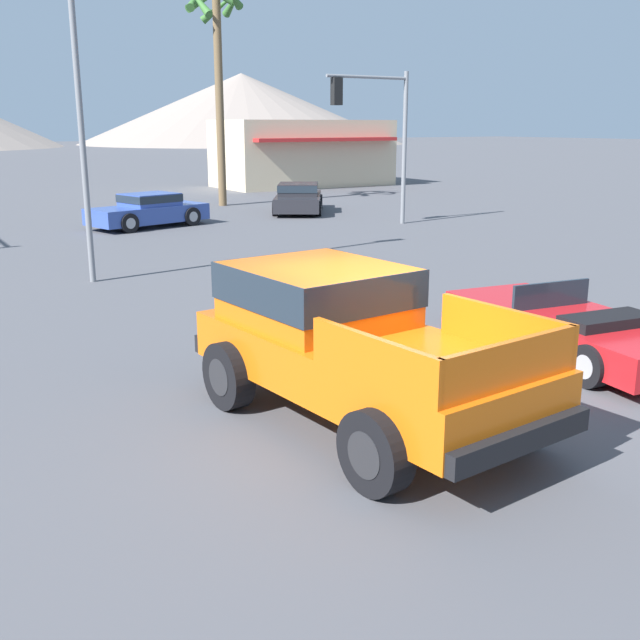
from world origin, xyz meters
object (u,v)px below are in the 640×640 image
red_convertible_car (570,328)px  parked_car_dark (298,197)px  traffic_light_crosswalk (375,119)px  palm_tree_leaning (216,44)px  orange_pickup_truck (346,335)px  street_lamp_post (75,47)px  parked_car_blue (148,210)px

red_convertible_car → parked_car_dark: size_ratio=0.97×
parked_car_dark → traffic_light_crosswalk: size_ratio=0.90×
parked_car_dark → palm_tree_leaning: palm_tree_leaning is taller
red_convertible_car → parked_car_dark: 20.65m
orange_pickup_truck → red_convertible_car: orange_pickup_truck is taller
parked_car_dark → street_lamp_post: size_ratio=0.55×
traffic_light_crosswalk → street_lamp_post: 12.46m
parked_car_blue → street_lamp_post: size_ratio=0.51×
parked_car_blue → red_convertible_car: bearing=167.3°
orange_pickup_truck → palm_tree_leaning: palm_tree_leaning is taller
traffic_light_crosswalk → street_lamp_post: (-11.46, -4.69, 1.44)m
orange_pickup_truck → parked_car_blue: orange_pickup_truck is taller
palm_tree_leaning → parked_car_dark: bearing=-68.6°
red_convertible_car → parked_car_blue: parked_car_blue is taller
red_convertible_car → palm_tree_leaning: (4.64, 23.88, 6.54)m
red_convertible_car → palm_tree_leaning: size_ratio=0.50×
red_convertible_car → parked_car_blue: size_ratio=1.04×
traffic_light_crosswalk → palm_tree_leaning: bearing=-79.2°
traffic_light_crosswalk → palm_tree_leaning: palm_tree_leaning is taller
orange_pickup_truck → traffic_light_crosswalk: size_ratio=0.94×
orange_pickup_truck → parked_car_blue: size_ratio=1.13×
parked_car_dark → street_lamp_post: bearing=-106.2°
parked_car_dark → orange_pickup_truck: bearing=-85.9°
orange_pickup_truck → palm_tree_leaning: size_ratio=0.54×
red_convertible_car → parked_car_blue: 18.46m
parked_car_blue → traffic_light_crosswalk: 8.72m
palm_tree_leaning → red_convertible_car: bearing=-101.0°
orange_pickup_truck → traffic_light_crosswalk: 18.63m
orange_pickup_truck → street_lamp_post: street_lamp_post is taller
red_convertible_car → traffic_light_crosswalk: (6.44, 14.47, 3.36)m
red_convertible_car → traffic_light_crosswalk: size_ratio=0.87×
parked_car_dark → parked_car_blue: bearing=-137.4°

